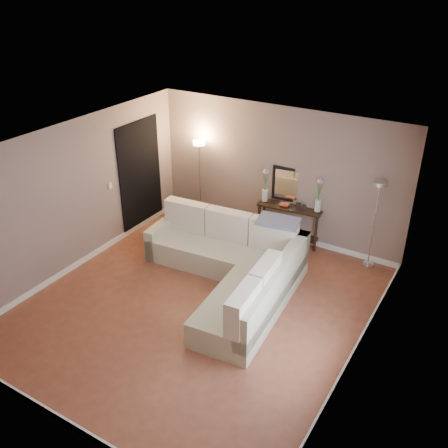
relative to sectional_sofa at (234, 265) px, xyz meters
The scene contains 23 objects.
floor 0.92m from the sectional_sofa, 101.76° to the right, with size 5.00×5.50×0.01m, color brown.
ceiling 2.40m from the sectional_sofa, 101.76° to the right, with size 5.00×5.50×0.01m, color white.
wall_back 2.15m from the sectional_sofa, 95.11° to the left, with size 5.00×0.02×2.60m, color gray.
wall_front 3.71m from the sectional_sofa, 92.75° to the right, with size 5.00×0.02×2.60m, color gray.
wall_left 2.96m from the sectional_sofa, 162.83° to the right, with size 0.02×5.50×2.60m, color gray.
wall_right 2.65m from the sectional_sofa, 19.52° to the right, with size 0.02×5.50×2.60m, color gray.
baseboard_back 1.94m from the sectional_sofa, 95.17° to the left, with size 5.00×0.03×0.10m, color white.
baseboard_front 3.58m from the sectional_sofa, 92.77° to the right, with size 5.00×0.03×0.10m, color white.
baseboard_left 2.80m from the sectional_sofa, 162.68° to the right, with size 0.03×5.50×0.10m, color white.
baseboard_right 2.48m from the sectional_sofa, 19.72° to the right, with size 0.03×5.50×0.10m, color white.
doorway 2.89m from the sectional_sofa, 161.82° to the left, with size 0.02×1.20×2.20m, color black.
switch_plate 2.78m from the sectional_sofa, behind, with size 0.02×0.08×0.12m, color white.
sectional_sofa is the anchor object (origin of this frame).
throw_blanket 1.05m from the sectional_sofa, 58.74° to the left, with size 0.70×0.40×0.05m, color slate.
console_table 1.78m from the sectional_sofa, 86.21° to the left, with size 1.26×0.45×0.76m.
leaning_mirror 2.09m from the sectional_sofa, 84.62° to the left, with size 0.87×0.12×0.68m.
table_decor 1.81m from the sectional_sofa, 83.51° to the left, with size 0.53×0.13×0.12m.
flower_vase_left 1.89m from the sectional_sofa, 100.48° to the left, with size 0.15×0.12×0.65m.
flower_vase_right 2.08m from the sectional_sofa, 68.65° to the left, with size 0.15×0.12×0.65m.
floor_lamp_lit 2.64m from the sectional_sofa, 136.37° to the left, with size 0.27×0.27×1.71m.
floor_lamp_unlit 2.62m from the sectional_sofa, 44.19° to the left, with size 0.24×0.24×1.63m.
charcoal_rug 2.36m from the sectional_sofa, 143.26° to the left, with size 1.12×0.84×0.01m, color black.
black_bag 2.43m from the sectional_sofa, 147.77° to the left, with size 0.32×0.22×0.20m, color black.
Camera 1 is at (3.68, -5.28, 4.85)m, focal length 40.00 mm.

